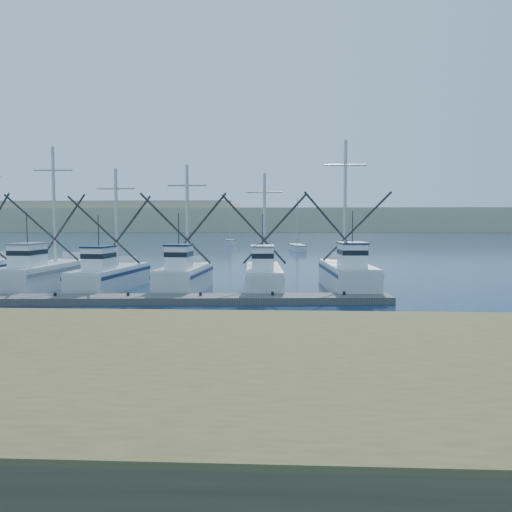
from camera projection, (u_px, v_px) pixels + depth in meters
The scene contains 6 objects.
ground at pixel (282, 329), 20.82m from camera, with size 500.00×500.00×0.00m, color #0C1A35.
floating_dock at pixel (128, 299), 27.56m from camera, with size 29.23×1.95×0.39m, color #5C5953.
dune_ridge at pixel (280, 220), 229.71m from camera, with size 360.00×60.00×10.00m, color tan.
trawler_fleet at pixel (143, 275), 32.70m from camera, with size 28.38×9.18×9.91m.
sailboat_near at pixel (297, 248), 75.33m from camera, with size 2.55×7.02×8.10m.
sailboat_far at pixel (230, 242), 94.30m from camera, with size 1.90×5.68×8.10m.
Camera 1 is at (-0.09, -20.58, 4.51)m, focal length 35.00 mm.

